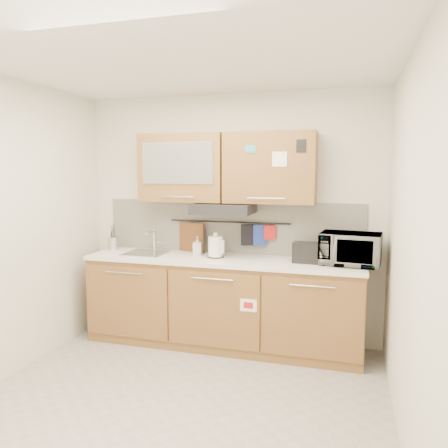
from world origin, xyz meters
The scene contains 21 objects.
floor centered at (0.00, 0.00, 0.00)m, with size 3.20×3.20×0.00m, color #9E9993.
ceiling centered at (0.00, 0.00, 2.60)m, with size 3.20×3.20×0.00m, color white.
wall_back centered at (0.00, 1.50, 1.30)m, with size 3.20×3.20×0.00m, color silver.
wall_left centered at (-1.60, 0.00, 1.30)m, with size 3.00×3.00×0.00m, color silver.
wall_right centered at (1.60, 0.00, 1.30)m, with size 3.00×3.00×0.00m, color silver.
base_cabinet centered at (0.00, 1.19, 0.41)m, with size 2.80×0.64×0.88m.
countertop centered at (0.00, 1.19, 0.90)m, with size 2.82×0.62×0.04m, color white.
backsplash centered at (0.00, 1.49, 1.20)m, with size 2.80×0.02×0.56m, color silver.
upper_cabinets centered at (0.00, 1.32, 1.83)m, with size 1.82×0.37×0.70m.
range_hood centered at (0.00, 1.25, 1.42)m, with size 0.60×0.46×0.10m, color black.
sink centered at (-0.85, 1.21, 0.92)m, with size 0.42×0.40×0.26m.
utensil_rail centered at (0.00, 1.45, 1.26)m, with size 0.02×0.02×1.30m, color black.
utensil_crock centered at (-1.30, 1.30, 1.00)m, with size 0.12×0.12×0.29m.
kettle centered at (-0.07, 1.21, 1.02)m, with size 0.20×0.20×0.26m.
toaster centered at (0.85, 1.20, 1.02)m, with size 0.27×0.17×0.20m.
microwave centered at (1.25, 1.22, 1.07)m, with size 0.55×0.37×0.30m, color #999999.
soap_bottle centered at (-0.30, 1.31, 1.02)m, with size 0.09×0.09×0.19m, color #999999.
cutting_board centered at (-0.42, 1.44, 1.04)m, with size 0.33×0.02×0.41m, color brown.
oven_mitt centered at (0.34, 1.44, 1.13)m, with size 0.13×0.03×0.22m, color #203695.
dark_pouch centered at (0.21, 1.44, 1.13)m, with size 0.14×0.04×0.22m, color black.
pot_holder centered at (0.44, 1.44, 1.17)m, with size 0.12×0.02×0.15m, color red.
Camera 1 is at (1.23, -2.99, 1.80)m, focal length 35.00 mm.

